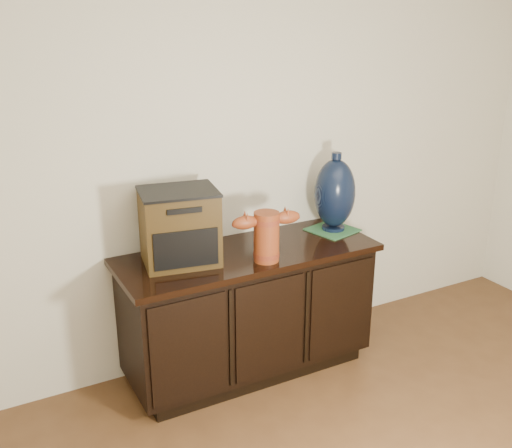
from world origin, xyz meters
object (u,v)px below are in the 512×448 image
terracotta_vessel (266,234)px  spray_can (208,231)px  tv_radio (180,227)px  sideboard (248,311)px  lamp_base (335,194)px

terracotta_vessel → spray_can: size_ratio=1.93×
terracotta_vessel → tv_radio: size_ratio=0.87×
sideboard → spray_can: spray_can is taller
lamp_base → tv_radio: bearing=-179.3°
lamp_base → spray_can: (-0.78, 0.11, -0.13)m
tv_radio → spray_can: size_ratio=2.22×
tv_radio → lamp_base: (0.99, 0.01, 0.03)m
terracotta_vessel → sideboard: bearing=107.1°
spray_can → tv_radio: bearing=-150.3°
terracotta_vessel → spray_can: terracotta_vessel is taller
terracotta_vessel → tv_radio: bearing=161.2°
sideboard → lamp_base: size_ratio=3.09×
sideboard → spray_can: bearing=136.5°
terracotta_vessel → spray_can: 0.38m
lamp_base → spray_can: size_ratio=2.38×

